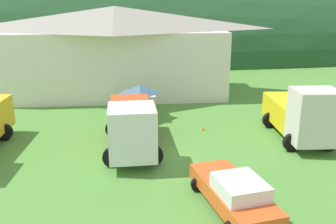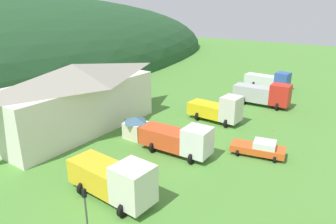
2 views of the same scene
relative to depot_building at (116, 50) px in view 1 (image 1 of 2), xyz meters
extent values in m
plane|color=#518C38|center=(2.90, -15.18, -4.14)|extent=(200.00, 200.00, 0.00)
ellipsoid|color=#234C28|center=(2.90, 40.41, -4.14)|extent=(169.04, 60.00, 34.54)
cube|color=white|center=(0.00, 0.00, -1.16)|extent=(19.41, 8.02, 5.95)
pyramid|color=gray|center=(0.00, 0.00, 2.85)|extent=(20.96, 8.66, 2.08)
cube|color=beige|center=(1.96, -7.68, -3.18)|extent=(2.22, 2.27, 1.91)
pyramid|color=#42667F|center=(1.96, -7.68, -1.90)|extent=(2.39, 2.46, 0.67)
cylinder|color=black|center=(-6.79, -11.49, -3.59)|extent=(1.10, 0.30, 1.10)
cube|color=white|center=(1.38, -16.00, -2.21)|extent=(2.54, 2.61, 2.75)
cube|color=black|center=(1.38, -16.13, -1.61)|extent=(1.39, 2.06, 0.88)
cube|color=#E04C23|center=(1.25, -12.22, -2.67)|extent=(2.63, 5.13, 1.83)
cylinder|color=black|center=(2.46, -15.97, -3.59)|extent=(1.10, 0.30, 1.10)
cylinder|color=black|center=(0.30, -16.04, -3.59)|extent=(1.10, 0.30, 1.10)
cylinder|color=black|center=(2.31, -11.43, -3.59)|extent=(1.10, 0.30, 1.10)
cylinder|color=black|center=(0.15, -11.50, -3.59)|extent=(1.10, 0.30, 1.10)
cube|color=silver|center=(11.84, -14.97, -2.00)|extent=(2.65, 2.32, 3.17)
cube|color=black|center=(11.83, -15.08, -1.30)|extent=(1.45, 1.82, 1.02)
cube|color=yellow|center=(12.02, -11.50, -2.78)|extent=(2.79, 4.89, 1.62)
cylinder|color=black|center=(12.96, -15.03, -3.59)|extent=(1.10, 0.30, 1.10)
cylinder|color=black|center=(10.72, -14.91, -3.59)|extent=(1.10, 0.30, 1.10)
cylinder|color=black|center=(13.18, -10.85, -3.59)|extent=(1.10, 0.30, 1.10)
cylinder|color=black|center=(10.95, -10.73, -3.59)|extent=(1.10, 0.30, 1.10)
cube|color=#E35720|center=(5.58, -20.69, -3.45)|extent=(2.96, 5.58, 0.70)
cube|color=silver|center=(5.70, -21.31, -2.79)|extent=(2.18, 2.43, 0.62)
cylinder|color=black|center=(6.78, -22.29, -3.80)|extent=(0.68, 0.24, 0.68)
cylinder|color=black|center=(6.07, -18.76, -3.80)|extent=(0.68, 0.24, 0.68)
cylinder|color=black|center=(4.39, -19.09, -3.80)|extent=(0.68, 0.24, 0.68)
cone|color=orange|center=(6.18, -10.87, -4.14)|extent=(0.36, 0.36, 0.63)
camera|label=1|loc=(1.54, -34.36, 4.51)|focal=39.49mm
camera|label=2|loc=(-22.91, -29.26, 10.55)|focal=33.12mm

